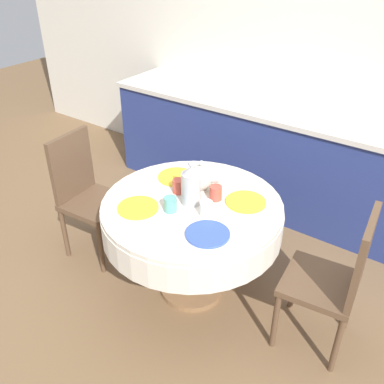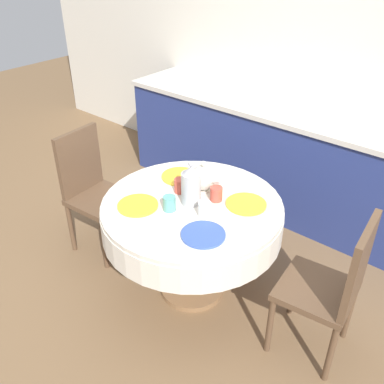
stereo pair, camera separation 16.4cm
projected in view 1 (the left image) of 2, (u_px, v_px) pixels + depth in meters
ground_plane at (192, 289)px, 3.00m from camera, size 12.00×12.00×0.00m
wall_back at (312, 51)px, 3.48m from camera, size 7.00×0.05×2.60m
kitchen_counter at (283, 159)px, 3.69m from camera, size 3.24×0.64×0.91m
dining_table at (192, 220)px, 2.69m from camera, size 1.13×1.13×0.72m
chair_left at (336, 277)px, 2.35m from camera, size 0.44×0.44×0.94m
chair_right at (85, 191)px, 3.12m from camera, size 0.43×0.43×0.94m
plate_near_left at (138, 208)px, 2.56m from camera, size 0.25×0.25×0.01m
cup_near_left at (170, 204)px, 2.52m from camera, size 0.08×0.08×0.09m
plate_near_right at (208, 234)px, 2.34m from camera, size 0.25×0.25×0.01m
cup_near_right at (206, 209)px, 2.48m from camera, size 0.08×0.08×0.09m
plate_far_left at (176, 177)px, 2.88m from camera, size 0.25×0.25×0.01m
cup_far_left at (179, 186)px, 2.70m from camera, size 0.08×0.08×0.09m
plate_far_right at (246, 202)px, 2.62m from camera, size 0.25×0.25×0.01m
cup_far_right at (216, 193)px, 2.63m from camera, size 0.08×0.08×0.09m
coffee_carafe at (191, 186)px, 2.55m from camera, size 0.12×0.12×0.29m
teapot at (201, 177)px, 2.70m from camera, size 0.22×0.16×0.21m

